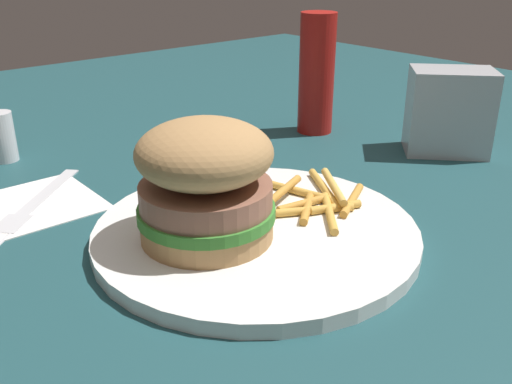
{
  "coord_description": "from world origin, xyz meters",
  "views": [
    {
      "loc": [
        0.34,
        -0.28,
        0.22
      ],
      "look_at": [
        0.02,
        -0.01,
        0.04
      ],
      "focal_mm": 40.33,
      "sensor_mm": 36.0,
      "label": 1
    }
  ],
  "objects_px": {
    "fries_pile": "(318,199)",
    "napkin": "(34,204)",
    "fork": "(33,202)",
    "plate": "(256,232)",
    "salt_shaker": "(2,137)",
    "sandwich": "(205,181)",
    "ketchup_bottle": "(317,74)",
    "napkin_dispenser": "(445,111)"
  },
  "relations": [
    {
      "from": "fries_pile",
      "to": "napkin",
      "type": "distance_m",
      "value": 0.26
    },
    {
      "from": "napkin",
      "to": "fork",
      "type": "xyz_separation_m",
      "value": [
        0.0,
        -0.0,
        0.0
      ]
    },
    {
      "from": "plate",
      "to": "napkin",
      "type": "relative_size",
      "value": 2.4
    },
    {
      "from": "napkin",
      "to": "salt_shaker",
      "type": "xyz_separation_m",
      "value": [
        -0.14,
        0.02,
        0.03
      ]
    },
    {
      "from": "sandwich",
      "to": "napkin",
      "type": "distance_m",
      "value": 0.2
    },
    {
      "from": "ketchup_bottle",
      "to": "sandwich",
      "type": "bearing_deg",
      "value": -60.72
    },
    {
      "from": "plate",
      "to": "napkin_dispenser",
      "type": "bearing_deg",
      "value": 94.61
    },
    {
      "from": "fork",
      "to": "salt_shaker",
      "type": "bearing_deg",
      "value": 170.55
    },
    {
      "from": "napkin",
      "to": "napkin_dispenser",
      "type": "distance_m",
      "value": 0.45
    },
    {
      "from": "ketchup_bottle",
      "to": "napkin",
      "type": "bearing_deg",
      "value": -91.82
    },
    {
      "from": "fork",
      "to": "napkin_dispenser",
      "type": "height_order",
      "value": "napkin_dispenser"
    },
    {
      "from": "fries_pile",
      "to": "napkin",
      "type": "xyz_separation_m",
      "value": [
        -0.19,
        -0.18,
        -0.02
      ]
    },
    {
      "from": "ketchup_bottle",
      "to": "salt_shaker",
      "type": "distance_m",
      "value": 0.37
    },
    {
      "from": "fries_pile",
      "to": "fork",
      "type": "height_order",
      "value": "fries_pile"
    },
    {
      "from": "fries_pile",
      "to": "fork",
      "type": "bearing_deg",
      "value": -135.68
    },
    {
      "from": "sandwich",
      "to": "salt_shaker",
      "type": "xyz_separation_m",
      "value": [
        -0.31,
        -0.05,
        -0.03
      ]
    },
    {
      "from": "plate",
      "to": "napkin_dispenser",
      "type": "height_order",
      "value": "napkin_dispenser"
    },
    {
      "from": "sandwich",
      "to": "napkin",
      "type": "height_order",
      "value": "sandwich"
    },
    {
      "from": "napkin",
      "to": "ketchup_bottle",
      "type": "height_order",
      "value": "ketchup_bottle"
    },
    {
      "from": "ketchup_bottle",
      "to": "fries_pile",
      "type": "bearing_deg",
      "value": -45.4
    },
    {
      "from": "fork",
      "to": "fries_pile",
      "type": "bearing_deg",
      "value": 44.32
    },
    {
      "from": "plate",
      "to": "fries_pile",
      "type": "xyz_separation_m",
      "value": [
        0.0,
        0.07,
        0.01
      ]
    },
    {
      "from": "sandwich",
      "to": "napkin_dispenser",
      "type": "xyz_separation_m",
      "value": [
        -0.01,
        0.35,
        -0.01
      ]
    },
    {
      "from": "napkin",
      "to": "salt_shaker",
      "type": "distance_m",
      "value": 0.14
    },
    {
      "from": "fries_pile",
      "to": "napkin",
      "type": "height_order",
      "value": "fries_pile"
    },
    {
      "from": "ketchup_bottle",
      "to": "fork",
      "type": "bearing_deg",
      "value": -91.64
    },
    {
      "from": "salt_shaker",
      "to": "napkin_dispenser",
      "type": "bearing_deg",
      "value": 53.09
    },
    {
      "from": "sandwich",
      "to": "salt_shaker",
      "type": "distance_m",
      "value": 0.32
    },
    {
      "from": "sandwich",
      "to": "fries_pile",
      "type": "bearing_deg",
      "value": 82.25
    },
    {
      "from": "sandwich",
      "to": "napkin",
      "type": "bearing_deg",
      "value": -157.4
    },
    {
      "from": "fries_pile",
      "to": "salt_shaker",
      "type": "relative_size",
      "value": 2.03
    },
    {
      "from": "napkin_dispenser",
      "to": "napkin",
      "type": "bearing_deg",
      "value": -153.39
    },
    {
      "from": "salt_shaker",
      "to": "fries_pile",
      "type": "bearing_deg",
      "value": 26.13
    },
    {
      "from": "plate",
      "to": "sandwich",
      "type": "height_order",
      "value": "sandwich"
    },
    {
      "from": "sandwich",
      "to": "fork",
      "type": "bearing_deg",
      "value": -156.94
    },
    {
      "from": "sandwich",
      "to": "fork",
      "type": "height_order",
      "value": "sandwich"
    },
    {
      "from": "fork",
      "to": "sandwich",
      "type": "bearing_deg",
      "value": 23.06
    },
    {
      "from": "fork",
      "to": "napkin",
      "type": "bearing_deg",
      "value": 132.39
    },
    {
      "from": "plate",
      "to": "napkin_dispenser",
      "type": "xyz_separation_m",
      "value": [
        -0.02,
        0.3,
        0.04
      ]
    },
    {
      "from": "napkin_dispenser",
      "to": "salt_shaker",
      "type": "height_order",
      "value": "napkin_dispenser"
    },
    {
      "from": "plate",
      "to": "fries_pile",
      "type": "height_order",
      "value": "fries_pile"
    },
    {
      "from": "napkin_dispenser",
      "to": "ketchup_bottle",
      "type": "distance_m",
      "value": 0.16
    }
  ]
}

